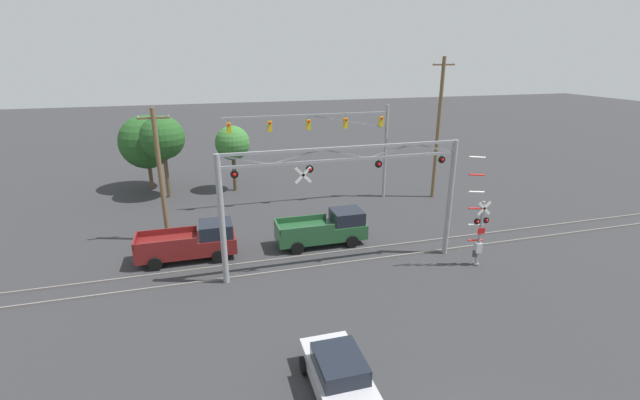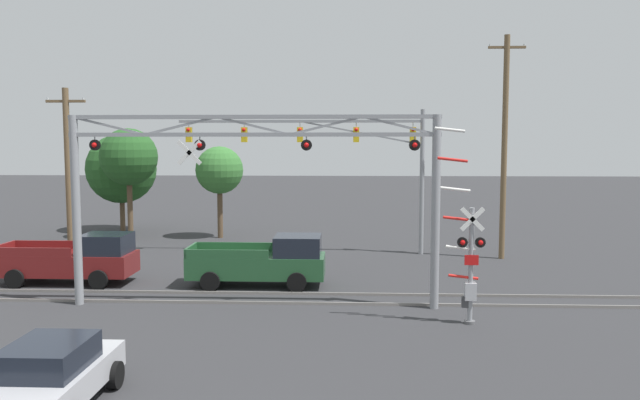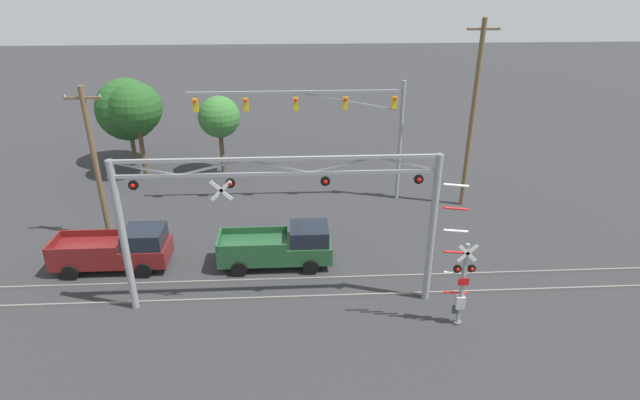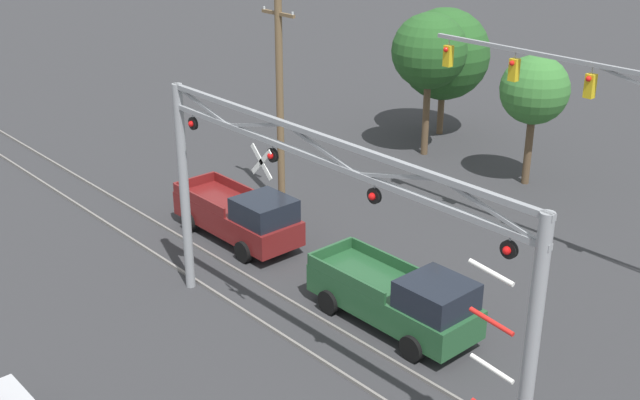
{
  "view_description": "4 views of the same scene",
  "coord_description": "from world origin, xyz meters",
  "px_view_note": "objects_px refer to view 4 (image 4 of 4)",
  "views": [
    {
      "loc": [
        -6.94,
        -7.07,
        11.1
      ],
      "look_at": [
        -0.51,
        15.8,
        2.98
      ],
      "focal_mm": 24.0,
      "sensor_mm": 36.0,
      "label": 1
    },
    {
      "loc": [
        3.26,
        -8.53,
        5.76
      ],
      "look_at": [
        2.23,
        15.06,
        3.59
      ],
      "focal_mm": 35.0,
      "sensor_mm": 36.0,
      "label": 2
    },
    {
      "loc": [
        0.67,
        -5.1,
        13.12
      ],
      "look_at": [
        1.75,
        15.01,
        3.93
      ],
      "focal_mm": 28.0,
      "sensor_mm": 36.0,
      "label": 3
    },
    {
      "loc": [
        13.59,
        0.79,
        12.63
      ],
      "look_at": [
        -1.13,
        13.93,
        4.37
      ],
      "focal_mm": 45.0,
      "sensor_mm": 36.0,
      "label": 4
    }
  ],
  "objects_px": {
    "background_tree_far_left_verge": "(444,54)",
    "background_tree_far_right_verge": "(429,51)",
    "pickup_truck_lead": "(400,299)",
    "pickup_truck_following": "(242,216)",
    "crossing_gantry": "(320,222)",
    "background_tree_beyond_span": "(535,90)",
    "utility_pole_left": "(280,103)"
  },
  "relations": [
    {
      "from": "background_tree_far_left_verge",
      "to": "background_tree_far_right_verge",
      "type": "relative_size",
      "value": 0.95
    },
    {
      "from": "pickup_truck_lead",
      "to": "background_tree_far_left_verge",
      "type": "relative_size",
      "value": 0.86
    },
    {
      "from": "pickup_truck_following",
      "to": "crossing_gantry",
      "type": "bearing_deg",
      "value": -22.57
    },
    {
      "from": "background_tree_beyond_span",
      "to": "background_tree_far_right_verge",
      "type": "distance_m",
      "value": 5.47
    },
    {
      "from": "utility_pole_left",
      "to": "background_tree_beyond_span",
      "type": "height_order",
      "value": "utility_pole_left"
    },
    {
      "from": "utility_pole_left",
      "to": "background_tree_beyond_span",
      "type": "relative_size",
      "value": 1.48
    },
    {
      "from": "background_tree_far_right_verge",
      "to": "pickup_truck_lead",
      "type": "bearing_deg",
      "value": -51.34
    },
    {
      "from": "background_tree_beyond_span",
      "to": "background_tree_far_left_verge",
      "type": "xyz_separation_m",
      "value": [
        -6.96,
        2.57,
        -0.01
      ]
    },
    {
      "from": "background_tree_beyond_span",
      "to": "background_tree_far_right_verge",
      "type": "bearing_deg",
      "value": -175.83
    },
    {
      "from": "crossing_gantry",
      "to": "pickup_truck_following",
      "type": "bearing_deg",
      "value": 157.43
    },
    {
      "from": "utility_pole_left",
      "to": "background_tree_far_left_verge",
      "type": "height_order",
      "value": "utility_pole_left"
    },
    {
      "from": "background_tree_far_left_verge",
      "to": "background_tree_far_right_verge",
      "type": "bearing_deg",
      "value": -62.12
    },
    {
      "from": "crossing_gantry",
      "to": "background_tree_far_left_verge",
      "type": "bearing_deg",
      "value": 121.85
    },
    {
      "from": "crossing_gantry",
      "to": "pickup_truck_lead",
      "type": "height_order",
      "value": "crossing_gantry"
    },
    {
      "from": "crossing_gantry",
      "to": "pickup_truck_following",
      "type": "height_order",
      "value": "crossing_gantry"
    },
    {
      "from": "background_tree_far_right_verge",
      "to": "utility_pole_left",
      "type": "bearing_deg",
      "value": -87.62
    },
    {
      "from": "pickup_truck_lead",
      "to": "utility_pole_left",
      "type": "xyz_separation_m",
      "value": [
        -9.41,
        3.24,
        3.27
      ]
    },
    {
      "from": "pickup_truck_following",
      "to": "background_tree_far_left_verge",
      "type": "distance_m",
      "value": 15.77
    },
    {
      "from": "utility_pole_left",
      "to": "background_tree_far_left_verge",
      "type": "relative_size",
      "value": 1.3
    },
    {
      "from": "pickup_truck_lead",
      "to": "utility_pole_left",
      "type": "relative_size",
      "value": 0.66
    },
    {
      "from": "utility_pole_left",
      "to": "background_tree_beyond_span",
      "type": "xyz_separation_m",
      "value": [
        5.02,
        9.38,
        -0.18
      ]
    },
    {
      "from": "pickup_truck_lead",
      "to": "background_tree_far_right_verge",
      "type": "bearing_deg",
      "value": 128.66
    },
    {
      "from": "background_tree_beyond_span",
      "to": "background_tree_far_left_verge",
      "type": "bearing_deg",
      "value": 159.77
    },
    {
      "from": "pickup_truck_lead",
      "to": "utility_pole_left",
      "type": "distance_m",
      "value": 10.48
    },
    {
      "from": "crossing_gantry",
      "to": "background_tree_far_left_verge",
      "type": "distance_m",
      "value": 21.61
    },
    {
      "from": "crossing_gantry",
      "to": "pickup_truck_lead",
      "type": "distance_m",
      "value": 4.65
    },
    {
      "from": "crossing_gantry",
      "to": "pickup_truck_lead",
      "type": "bearing_deg",
      "value": 90.88
    },
    {
      "from": "crossing_gantry",
      "to": "background_tree_beyond_span",
      "type": "bearing_deg",
      "value": 105.7
    },
    {
      "from": "pickup_truck_lead",
      "to": "pickup_truck_following",
      "type": "distance_m",
      "value": 7.86
    },
    {
      "from": "crossing_gantry",
      "to": "utility_pole_left",
      "type": "relative_size",
      "value": 1.57
    },
    {
      "from": "crossing_gantry",
      "to": "pickup_truck_following",
      "type": "relative_size",
      "value": 2.37
    },
    {
      "from": "background_tree_beyond_span",
      "to": "background_tree_far_left_verge",
      "type": "height_order",
      "value": "background_tree_far_left_verge"
    }
  ]
}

